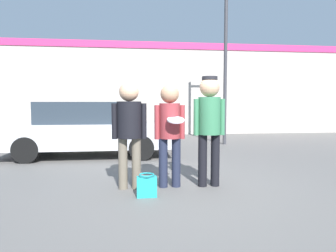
# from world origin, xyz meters

# --- Properties ---
(ground_plane) EXTENTS (56.00, 56.00, 0.00)m
(ground_plane) POSITION_xyz_m (0.00, 0.00, 0.00)
(ground_plane) COLOR #5B5956
(storefront_building) EXTENTS (24.00, 0.22, 4.15)m
(storefront_building) POSITION_xyz_m (0.00, 8.61, 2.11)
(storefront_building) COLOR #B2A89E
(storefront_building) RESTS_ON ground
(person_left) EXTENTS (0.57, 0.40, 1.76)m
(person_left) POSITION_xyz_m (-0.81, -0.04, 1.07)
(person_left) COLOR #665B4C
(person_left) RESTS_ON ground
(person_middle_with_frisbee) EXTENTS (0.51, 0.56, 1.72)m
(person_middle_with_frisbee) POSITION_xyz_m (-0.14, -0.02, 1.03)
(person_middle_with_frisbee) COLOR #1E2338
(person_middle_with_frisbee) RESTS_ON ground
(person_right) EXTENTS (0.54, 0.37, 1.86)m
(person_right) POSITION_xyz_m (0.53, -0.05, 1.14)
(person_right) COLOR black
(person_right) RESTS_ON ground
(parked_car_near) EXTENTS (4.40, 1.97, 1.45)m
(parked_car_near) POSITION_xyz_m (-1.91, 3.30, 0.73)
(parked_car_near) COLOR #B7BABF
(parked_car_near) RESTS_ON ground
(street_lamp) EXTENTS (1.08, 0.35, 5.43)m
(street_lamp) POSITION_xyz_m (2.63, 5.05, 3.33)
(street_lamp) COLOR #38383D
(street_lamp) RESTS_ON ground
(shrub) EXTENTS (1.16, 1.16, 1.16)m
(shrub) POSITION_xyz_m (-2.59, 7.84, 0.58)
(shrub) COLOR #387A3D
(shrub) RESTS_ON ground
(handbag) EXTENTS (0.30, 0.23, 0.35)m
(handbag) POSITION_xyz_m (-0.56, -0.53, 0.17)
(handbag) COLOR teal
(handbag) RESTS_ON ground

